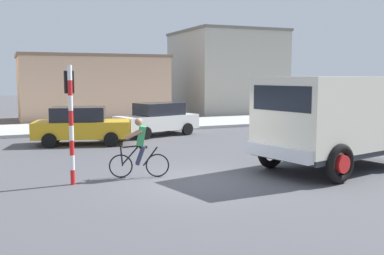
# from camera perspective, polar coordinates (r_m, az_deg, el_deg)

# --- Properties ---
(ground_plane) EXTENTS (120.00, 120.00, 0.00)m
(ground_plane) POSITION_cam_1_polar(r_m,az_deg,el_deg) (12.57, 0.67, -6.83)
(ground_plane) COLOR #4C4C51
(sidewalk_far) EXTENTS (80.00, 5.00, 0.16)m
(sidewalk_far) POSITION_cam_1_polar(r_m,az_deg,el_deg) (25.55, -11.51, 0.08)
(sidewalk_far) COLOR #ADADA8
(sidewalk_far) RESTS_ON ground
(truck_foreground) EXTENTS (5.84, 3.73, 2.90)m
(truck_foreground) POSITION_cam_1_polar(r_m,az_deg,el_deg) (14.68, 18.00, 1.38)
(truck_foreground) COLOR silver
(truck_foreground) RESTS_ON ground
(cyclist) EXTENTS (1.67, 0.65, 1.72)m
(cyclist) POSITION_cam_1_polar(r_m,az_deg,el_deg) (12.97, -6.69, -2.57)
(cyclist) COLOR black
(cyclist) RESTS_ON ground
(traffic_light_pole) EXTENTS (0.24, 0.43, 3.20)m
(traffic_light_pole) POSITION_cam_1_polar(r_m,az_deg,el_deg) (12.40, -15.19, 2.42)
(traffic_light_pole) COLOR red
(traffic_light_pole) RESTS_ON ground
(car_red_near) EXTENTS (4.32, 2.79, 1.60)m
(car_red_near) POSITION_cam_1_polar(r_m,az_deg,el_deg) (22.07, -4.41, 1.10)
(car_red_near) COLOR white
(car_red_near) RESTS_ON ground
(car_white_mid) EXTENTS (4.30, 2.67, 1.60)m
(car_white_mid) POSITION_cam_1_polar(r_m,az_deg,el_deg) (19.73, -13.86, 0.28)
(car_white_mid) COLOR gold
(car_white_mid) RESTS_ON ground
(building_mid_block) EXTENTS (9.62, 5.41, 4.30)m
(building_mid_block) POSITION_cam_1_polar(r_m,az_deg,el_deg) (31.23, -12.49, 5.03)
(building_mid_block) COLOR tan
(building_mid_block) RESTS_ON ground
(building_corner_right) EXTENTS (7.37, 8.06, 6.47)m
(building_corner_right) POSITION_cam_1_polar(r_m,az_deg,el_deg) (36.86, 4.27, 7.07)
(building_corner_right) COLOR #B2AD9E
(building_corner_right) RESTS_ON ground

